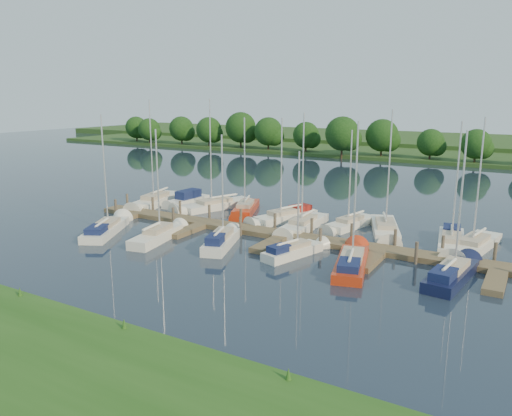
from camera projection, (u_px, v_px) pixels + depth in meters
The scene contains 23 objects.
ground at pixel (234, 266), 34.47m from camera, with size 260.00×260.00×0.00m, color #1A2334.
near_bank at pixel (28, 370), 20.92m from camera, with size 90.00×10.00×0.50m, color #214D16.
dock at pixel (282, 237), 40.59m from camera, with size 40.00×6.00×0.40m.
mooring_pilings at pixel (288, 230), 41.45m from camera, with size 38.24×2.84×2.00m.
far_shore at pixel (440, 154), 97.64m from camera, with size 180.00×30.00×0.60m, color #28481C.
distant_hill at pixel (460, 142), 118.63m from camera, with size 220.00×40.00×1.40m, color #2F4D21.
treeline at pixel (442, 140), 84.17m from camera, with size 145.47×9.33×8.22m.
sailboat_n_0 at pixel (155, 202), 53.52m from camera, with size 3.69×9.12×11.56m.
motorboat at pixel (187, 201), 53.66m from camera, with size 2.06×5.95×1.96m.
sailboat_n_2 at pixel (213, 206), 51.59m from camera, with size 4.94×9.12×11.61m.
sailboat_n_3 at pixel (245, 210), 50.01m from camera, with size 4.05×7.57×9.83m.
sailboat_n_4 at pixel (284, 218), 46.65m from camera, with size 4.02×7.70×9.96m.
sailboat_n_5 at pixel (303, 226), 43.82m from camera, with size 2.22×8.24×10.47m.
sailboat_n_6 at pixel (350, 225), 44.27m from camera, with size 3.01×7.05×8.99m.
sailboat_n_7 at pixel (385, 230), 42.44m from camera, with size 4.39×8.48×10.79m.
sailboat_n_8 at pixel (451, 243), 38.73m from camera, with size 2.91×7.98×10.03m.
sailboat_n_9 at pixel (473, 247), 37.82m from camera, with size 3.18×8.27×10.39m.
sailboat_s_0 at pixel (107, 229), 42.67m from camera, with size 4.96×7.90×10.35m.
sailboat_s_1 at pixel (158, 237), 40.50m from camera, with size 2.77×7.21×9.39m.
sailboat_s_2 at pixel (222, 242), 38.83m from camera, with size 3.41×6.86×9.10m.
sailboat_s_3 at pixel (294, 252), 36.49m from camera, with size 2.90×6.13×8.00m.
sailboat_s_4 at pixel (352, 263), 34.07m from camera, with size 3.55×8.14×10.25m.
sailboat_s_5 at pixel (452, 275), 31.72m from camera, with size 2.56×7.72×9.89m.
Camera 1 is at (17.79, -27.52, 11.51)m, focal length 35.00 mm.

